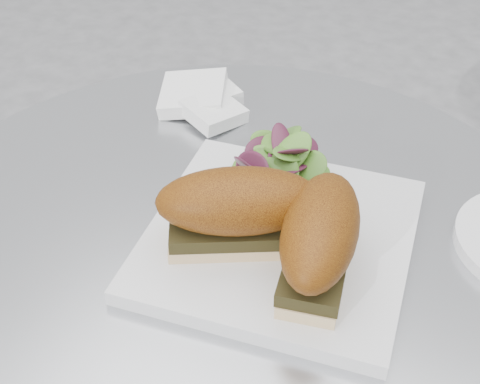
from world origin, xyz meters
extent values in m
cylinder|color=#B1B2B8|center=(0.00, 0.00, 0.72)|extent=(0.70, 0.70, 0.02)
cube|color=silver|center=(0.05, 0.01, 0.74)|extent=(0.28, 0.28, 0.02)
cube|color=beige|center=(0.02, -0.02, 0.75)|extent=(0.14, 0.11, 0.01)
cube|color=black|center=(0.02, -0.02, 0.77)|extent=(0.14, 0.11, 0.01)
ellipsoid|color=brown|center=(0.02, -0.02, 0.80)|extent=(0.16, 0.13, 0.06)
cube|color=beige|center=(0.10, -0.02, 0.75)|extent=(0.08, 0.13, 0.01)
cube|color=black|center=(0.10, -0.02, 0.77)|extent=(0.08, 0.13, 0.01)
ellipsoid|color=brown|center=(0.10, -0.02, 0.80)|extent=(0.10, 0.16, 0.06)
camera|label=1|loc=(0.23, -0.42, 1.18)|focal=50.00mm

